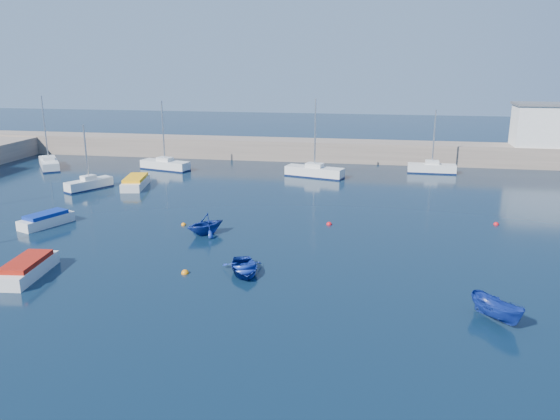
% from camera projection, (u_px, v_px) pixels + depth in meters
% --- Properties ---
extents(ground, '(220.00, 220.00, 0.00)m').
position_uv_depth(ground, '(217.00, 309.00, 29.63)').
color(ground, black).
rests_on(ground, ground).
extents(back_wall, '(96.00, 4.50, 2.60)m').
position_uv_depth(back_wall, '(313.00, 150.00, 72.93)').
color(back_wall, gray).
rests_on(back_wall, ground).
extents(harbor_office, '(10.00, 4.00, 5.00)m').
position_uv_depth(harbor_office, '(557.00, 126.00, 66.94)').
color(harbor_office, silver).
rests_on(harbor_office, back_wall).
extents(sailboat_3, '(3.61, 4.99, 6.71)m').
position_uv_depth(sailboat_3, '(89.00, 184.00, 56.51)').
color(sailboat_3, silver).
rests_on(sailboat_3, ground).
extents(sailboat_4, '(5.53, 6.54, 8.81)m').
position_uv_depth(sailboat_4, '(49.00, 163.00, 67.54)').
color(sailboat_4, silver).
rests_on(sailboat_4, ground).
extents(sailboat_5, '(6.52, 3.39, 8.30)m').
position_uv_depth(sailboat_5, '(165.00, 165.00, 66.55)').
color(sailboat_5, silver).
rests_on(sailboat_5, ground).
extents(sailboat_6, '(6.97, 3.61, 8.84)m').
position_uv_depth(sailboat_6, '(314.00, 171.00, 62.53)').
color(sailboat_6, silver).
rests_on(sailboat_6, ground).
extents(sailboat_7, '(5.57, 1.64, 7.44)m').
position_uv_depth(sailboat_7, '(432.00, 168.00, 64.63)').
color(sailboat_7, silver).
rests_on(sailboat_7, ground).
extents(motorboat_0, '(2.29, 5.19, 1.13)m').
position_uv_depth(motorboat_0, '(27.00, 268.00, 33.93)').
color(motorboat_0, silver).
rests_on(motorboat_0, ground).
extents(motorboat_1, '(3.06, 4.65, 1.08)m').
position_uv_depth(motorboat_1, '(46.00, 220.00, 44.25)').
color(motorboat_1, silver).
rests_on(motorboat_1, ground).
extents(motorboat_2, '(3.05, 5.87, 1.15)m').
position_uv_depth(motorboat_2, '(136.00, 182.00, 57.54)').
color(motorboat_2, silver).
rests_on(motorboat_2, ground).
extents(dinghy_center, '(3.61, 4.25, 0.75)m').
position_uv_depth(dinghy_center, '(244.00, 268.00, 34.42)').
color(dinghy_center, navy).
rests_on(dinghy_center, ground).
extents(dinghy_left, '(4.13, 4.18, 1.67)m').
position_uv_depth(dinghy_left, '(205.00, 224.00, 41.96)').
color(dinghy_left, navy).
rests_on(dinghy_left, ground).
extents(dinghy_right, '(2.96, 3.31, 1.25)m').
position_uv_depth(dinghy_right, '(497.00, 310.00, 28.10)').
color(dinghy_right, navy).
rests_on(dinghy_right, ground).
extents(buoy_0, '(0.50, 0.50, 0.50)m').
position_uv_depth(buoy_0, '(185.00, 273.00, 34.51)').
color(buoy_0, orange).
rests_on(buoy_0, ground).
extents(buoy_1, '(0.47, 0.47, 0.47)m').
position_uv_depth(buoy_1, '(329.00, 225.00, 44.64)').
color(buoy_1, red).
rests_on(buoy_1, ground).
extents(buoy_3, '(0.41, 0.41, 0.41)m').
position_uv_depth(buoy_3, '(184.00, 225.00, 44.50)').
color(buoy_3, orange).
rests_on(buoy_3, ground).
extents(buoy_4, '(0.44, 0.44, 0.44)m').
position_uv_depth(buoy_4, '(496.00, 225.00, 44.62)').
color(buoy_4, red).
rests_on(buoy_4, ground).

